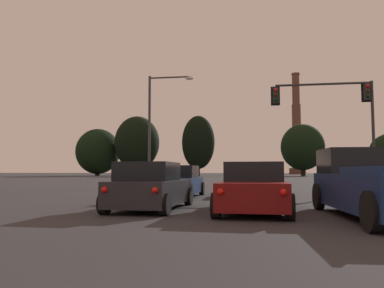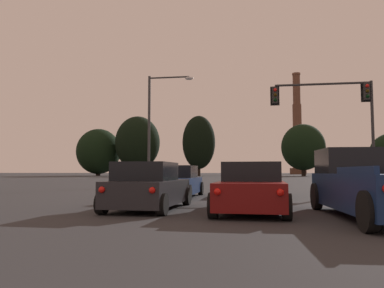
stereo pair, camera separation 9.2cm
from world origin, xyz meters
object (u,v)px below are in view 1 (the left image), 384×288
at_px(hatchback_left_lane_second, 151,188).
at_px(pickup_truck_right_lane_second, 375,185).
at_px(sedan_center_lane_second, 255,188).
at_px(sedan_center_lane_front, 257,182).
at_px(traffic_light_overhead_right, 339,107).
at_px(smokestack, 297,134).
at_px(street_lamp, 157,118).
at_px(sedan_left_lane_front, 177,182).

distance_m(hatchback_left_lane_second, pickup_truck_right_lane_second, 6.23).
bearing_deg(hatchback_left_lane_second, sedan_center_lane_second, 1.06).
relative_size(sedan_center_lane_front, traffic_light_overhead_right, 0.69).
bearing_deg(smokestack, traffic_light_overhead_right, -96.06).
bearing_deg(smokestack, pickup_truck_right_lane_second, -96.42).
height_order(sedan_center_lane_front, smokestack, smokestack).
distance_m(pickup_truck_right_lane_second, street_lamp, 20.85).
xyz_separation_m(sedan_center_lane_second, sedan_center_lane_front, (0.23, 7.33, 0.00)).
bearing_deg(sedan_center_lane_front, street_lamp, 128.32).
height_order(traffic_light_overhead_right, smokestack, smokestack).
bearing_deg(sedan_left_lane_front, street_lamp, 108.75).
bearing_deg(sedan_center_lane_second, hatchback_left_lane_second, -178.24).
height_order(sedan_left_lane_front, sedan_center_lane_front, same).
bearing_deg(traffic_light_overhead_right, sedan_center_lane_front, -131.80).
relative_size(traffic_light_overhead_right, smokestack, 0.16).
distance_m(sedan_center_lane_second, pickup_truck_right_lane_second, 3.18).
height_order(hatchback_left_lane_second, smokestack, smokestack).
height_order(pickup_truck_right_lane_second, sedan_center_lane_front, pickup_truck_right_lane_second).
bearing_deg(hatchback_left_lane_second, pickup_truck_right_lane_second, -8.16).
relative_size(sedan_left_lane_front, pickup_truck_right_lane_second, 0.84).
relative_size(sedan_center_lane_front, smokestack, 0.11).
relative_size(hatchback_left_lane_second, smokestack, 0.10).
bearing_deg(smokestack, street_lamp, -101.47).
bearing_deg(street_lamp, smokestack, 78.53).
bearing_deg(street_lamp, sedan_center_lane_second, -66.79).
distance_m(sedan_center_lane_second, smokestack, 152.91).
bearing_deg(traffic_light_overhead_right, pickup_truck_right_lane_second, -99.87).
bearing_deg(sedan_center_lane_second, sedan_left_lane_front, 124.03).
height_order(sedan_center_lane_second, street_lamp, street_lamp).
distance_m(sedan_center_lane_second, street_lamp, 18.67).
relative_size(sedan_center_lane_second, street_lamp, 0.56).
relative_size(street_lamp, smokestack, 0.20).
xyz_separation_m(pickup_truck_right_lane_second, traffic_light_overhead_right, (2.48, 14.23, 4.42)).
height_order(sedan_left_lane_front, pickup_truck_right_lane_second, pickup_truck_right_lane_second).
height_order(hatchback_left_lane_second, sedan_center_lane_front, hatchback_left_lane_second).
xyz_separation_m(traffic_light_overhead_right, street_lamp, (-12.61, 3.44, 0.07)).
height_order(hatchback_left_lane_second, street_lamp, street_lamp).
bearing_deg(hatchback_left_lane_second, street_lamp, 105.36).
relative_size(pickup_truck_right_lane_second, sedan_center_lane_front, 1.19).
xyz_separation_m(sedan_center_lane_front, smokestack, (19.84, 143.39, 16.27)).
bearing_deg(sedan_center_lane_front, hatchback_left_lane_second, -114.85).
relative_size(sedan_left_lane_front, sedan_center_lane_front, 1.00).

